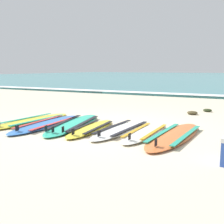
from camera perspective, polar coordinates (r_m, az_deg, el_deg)
The scene contains 11 objects.
ground_plane at distance 6.01m, azimuth 0.19°, elevation -3.23°, with size 80.00×80.00×0.00m, color beige.
wave_foam_strip at distance 13.02m, azimuth 14.92°, elevation 3.28°, with size 80.00×0.85×0.11m, color white.
surfboard_0 at distance 6.90m, azimuth -15.91°, elevation -1.69°, with size 0.78×2.40×0.18m.
surfboard_1 at distance 6.42m, azimuth -13.01°, elevation -2.34°, with size 0.72×2.43×0.18m.
surfboard_2 at distance 6.29m, azimuth -7.77°, elevation -2.42°, with size 1.14×2.64×0.18m.
surfboard_3 at distance 5.82m, azimuth -4.25°, elevation -3.29°, with size 0.66×1.97×0.18m.
surfboard_4 at distance 5.73m, azimuth 1.92°, elevation -3.47°, with size 0.65×2.25×0.18m.
surfboard_5 at distance 5.48m, azimuth 6.79°, elevation -4.10°, with size 0.50×2.01×0.18m.
surfboard_6 at distance 5.33m, azimuth 12.55°, elevation -4.63°, with size 0.74×2.51×0.18m.
seaweed_clump_near_shoreline at distance 8.67m, azimuth 18.77°, elevation 0.34°, with size 0.25×0.20×0.09m, color #2D381E.
seaweed_clump_mid_sand at distance 8.02m, azimuth 15.96°, elevation -0.15°, with size 0.28×0.23×0.10m, color #4C4228.
Camera 1 is at (2.62, -5.27, 1.26)m, focal length 45.15 mm.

